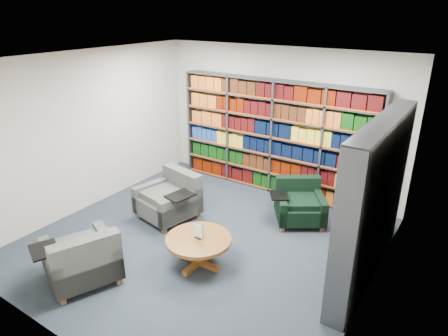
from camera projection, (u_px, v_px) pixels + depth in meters
The scene contains 7 objects.
room_shell at pixel (201, 159), 5.81m from camera, with size 5.02×5.02×2.82m.
bookshelf_back at pixel (274, 138), 7.73m from camera, with size 4.00×0.28×2.20m.
bookshelf_right at pixel (374, 202), 5.19m from camera, with size 0.28×2.50×2.20m.
chair_teal_left at pixel (172, 199), 6.98m from camera, with size 1.13×1.04×0.81m.
chair_green_right at pixel (299, 204), 6.89m from camera, with size 1.09×1.09×0.71m.
chair_teal_front at pixel (83, 262), 5.28m from camera, with size 1.15×1.18×0.80m.
coffee_table at pixel (199, 243), 5.63m from camera, with size 0.94×0.94×0.66m.
Camera 1 is at (3.29, -4.34, 3.46)m, focal length 32.00 mm.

